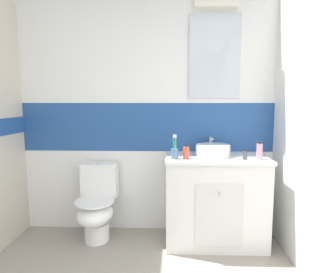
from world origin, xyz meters
TOP-DOWN VIEW (x-y plane):
  - wall_back_tiled at (0.01, 2.45)m, footprint 3.20×0.20m
  - vanity_cabinet at (0.68, 2.14)m, footprint 0.95×0.54m
  - sink_basin at (0.66, 2.18)m, footprint 0.33×0.37m
  - toilet at (-0.47, 2.15)m, footprint 0.37×0.50m
  - toothbrush_cup at (0.29, 2.01)m, footprint 0.06×0.06m
  - soap_dispenser at (0.39, 2.02)m, footprint 0.06×0.06m
  - perfume_flask_small at (0.92, 2.00)m, footprint 0.04×0.03m
  - deodorant_spray_can at (1.05, 2.01)m, footprint 0.05×0.05m

SIDE VIEW (x-z plane):
  - toilet at x=-0.47m, z-range -0.03..0.73m
  - vanity_cabinet at x=0.68m, z-range 0.00..0.85m
  - perfume_flask_small at x=0.92m, z-range 0.85..0.94m
  - soap_dispenser at x=0.39m, z-range 0.83..0.98m
  - sink_basin at x=0.66m, z-range 0.83..0.99m
  - toothbrush_cup at x=0.29m, z-range 0.80..1.02m
  - deodorant_spray_can at x=1.05m, z-range 0.85..1.01m
  - wall_back_tiled at x=0.01m, z-range 0.01..2.51m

